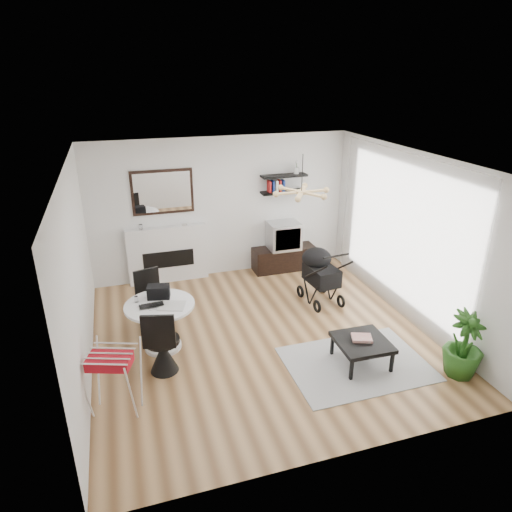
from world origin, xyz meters
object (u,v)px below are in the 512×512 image
object	(u,v)px
stroller	(320,277)
drying_rack	(114,381)
fireplace	(167,248)
tv_console	(284,258)
crt_tv	(283,235)
coffee_table	(362,343)
dining_table	(161,319)
potted_plant	(464,345)

from	to	relation	value
stroller	drying_rack	bearing A→B (deg)	-157.09
fireplace	stroller	world-z (taller)	fireplace
fireplace	stroller	bearing A→B (deg)	-33.42
tv_console	stroller	size ratio (longest dim) A/B	1.20
crt_tv	coffee_table	distance (m)	3.38
dining_table	drying_rack	distance (m)	1.38
crt_tv	stroller	xyz separation A→B (m)	(0.14, -1.45, -0.29)
crt_tv	stroller	world-z (taller)	stroller
coffee_table	crt_tv	bearing A→B (deg)	88.47
stroller	coffee_table	bearing A→B (deg)	-102.29
dining_table	crt_tv	bearing A→B (deg)	38.48
crt_tv	drying_rack	xyz separation A→B (m)	(-3.37, -3.34, -0.30)
drying_rack	coffee_table	distance (m)	3.28
crt_tv	dining_table	bearing A→B (deg)	-141.52
dining_table	drying_rack	xyz separation A→B (m)	(-0.68, -1.20, -0.04)
stroller	coffee_table	xyz separation A→B (m)	(-0.23, -1.91, -0.12)
tv_console	dining_table	bearing A→B (deg)	-141.72
crt_tv	dining_table	distance (m)	3.44
fireplace	tv_console	size ratio (longest dim) A/B	1.71
stroller	potted_plant	xyz separation A→B (m)	(0.92, -2.52, 0.01)
drying_rack	potted_plant	bearing A→B (deg)	11.28
tv_console	drying_rack	xyz separation A→B (m)	(-3.39, -3.34, 0.21)
tv_console	potted_plant	distance (m)	4.11
fireplace	tv_console	bearing A→B (deg)	-3.82
tv_console	coffee_table	xyz separation A→B (m)	(-0.11, -3.36, 0.10)
fireplace	coffee_table	distance (m)	4.16
dining_table	coffee_table	distance (m)	2.87
tv_console	potted_plant	bearing A→B (deg)	-75.33
potted_plant	coffee_table	bearing A→B (deg)	152.02
tv_console	crt_tv	world-z (taller)	crt_tv
crt_tv	coffee_table	xyz separation A→B (m)	(-0.09, -3.35, -0.41)
fireplace	dining_table	distance (m)	2.33
drying_rack	stroller	distance (m)	3.99
crt_tv	potted_plant	size ratio (longest dim) A/B	0.67
crt_tv	stroller	distance (m)	1.48
fireplace	crt_tv	bearing A→B (deg)	-3.94
drying_rack	potted_plant	world-z (taller)	potted_plant
fireplace	dining_table	xyz separation A→B (m)	(-0.40, -2.29, -0.20)
coffee_table	stroller	bearing A→B (deg)	83.10
stroller	potted_plant	distance (m)	2.68
crt_tv	tv_console	bearing A→B (deg)	8.22
fireplace	coffee_table	xyz separation A→B (m)	(2.20, -3.51, -0.35)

